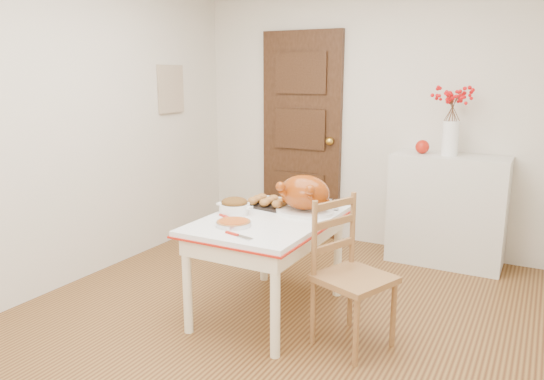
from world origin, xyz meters
The scene contains 18 objects.
floor centered at (0.00, 0.00, 0.00)m, with size 3.50×4.00×0.00m, color #4B2813.
wall_back centered at (0.00, 2.00, 1.25)m, with size 3.50×0.00×2.50m, color beige.
wall_left centered at (-1.75, 0.00, 1.25)m, with size 0.00×4.00×2.50m, color beige.
door_back centered at (-0.70, 1.97, 1.03)m, with size 0.85×0.06×2.06m, color #402515.
photo_board centered at (-1.73, 1.20, 1.50)m, with size 0.03×0.35×0.45m, color #C9B68E.
sideboard centered at (0.80, 1.78, 0.48)m, with size 0.96×0.43×0.96m, color beige.
kitchen_table centered at (-0.10, 0.17, 0.35)m, with size 0.79×1.16×0.69m, color white, non-canonical shape.
chair_oak centered at (0.57, 0.03, 0.46)m, with size 0.40×0.40×0.91m, color brown, non-canonical shape.
berry_vase centered at (0.78, 1.78, 1.26)m, with size 0.31×0.31×0.61m, color white, non-canonical shape.
apple centered at (0.55, 1.78, 1.02)m, with size 0.12×0.12×0.12m, color #AC190B.
turkey_platter centered at (0.07, 0.39, 0.82)m, with size 0.42×0.33×0.26m, color #8E3205, non-canonical shape.
pumpkin_pie centered at (-0.20, -0.11, 0.72)m, with size 0.22×0.22×0.05m, color #AE4411.
stuffing_dish centered at (-0.36, 0.15, 0.74)m, with size 0.27×0.21×0.11m, color #5B3C12, non-canonical shape.
rolls_tray centered at (-0.23, 0.42, 0.73)m, with size 0.29×0.22×0.08m, color #9D5D27, non-canonical shape.
pie_server centered at (-0.05, -0.28, 0.70)m, with size 0.21×0.06×0.01m, color silver, non-canonical shape.
carving_knife centered at (-0.29, 0.00, 0.70)m, with size 0.28×0.07×0.01m, color silver, non-canonical shape.
drinking_glass centered at (-0.02, 0.61, 0.75)m, with size 0.07×0.07×0.12m, color white.
shaker_pair centered at (0.21, 0.56, 0.73)m, with size 0.08×0.03×0.08m, color white, non-canonical shape.
Camera 1 is at (1.52, -2.77, 1.63)m, focal length 34.07 mm.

